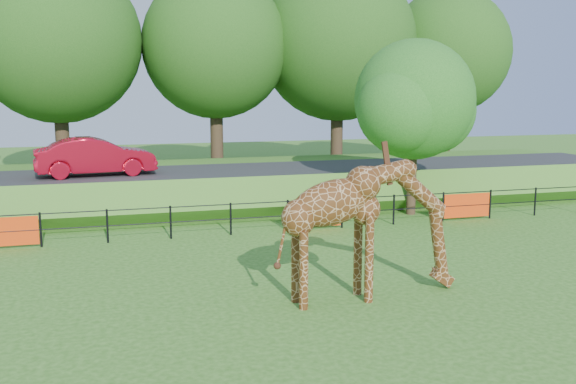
% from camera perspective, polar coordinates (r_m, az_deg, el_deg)
% --- Properties ---
extents(ground, '(90.00, 90.00, 0.00)m').
position_cam_1_polar(ground, '(14.31, 1.21, -10.80)').
color(ground, '#306519').
rests_on(ground, ground).
extents(giraffe, '(4.62, 1.08, 3.27)m').
position_cam_1_polar(giraffe, '(15.07, 7.24, -3.35)').
color(giraffe, '#522B11').
rests_on(giraffe, ground).
extents(perimeter_fence, '(28.07, 0.10, 1.10)m').
position_cam_1_polar(perimeter_fence, '(21.66, -5.12, -2.40)').
color(perimeter_fence, black).
rests_on(perimeter_fence, ground).
extents(embankment, '(40.00, 9.00, 1.30)m').
position_cam_1_polar(embankment, '(28.93, -7.98, 0.69)').
color(embankment, '#306519').
rests_on(embankment, ground).
extents(road, '(40.00, 5.00, 0.12)m').
position_cam_1_polar(road, '(27.36, -7.56, 1.71)').
color(road, '#28282A').
rests_on(road, embankment).
extents(car_red, '(4.82, 2.15, 1.54)m').
position_cam_1_polar(car_red, '(26.80, -16.74, 3.03)').
color(car_red, '#B00C21').
rests_on(car_red, road).
extents(visitor, '(0.60, 0.48, 1.43)m').
position_cam_1_polar(visitor, '(24.15, 4.32, -0.78)').
color(visitor, black).
rests_on(visitor, ground).
extents(tree_east, '(5.40, 4.71, 6.76)m').
position_cam_1_polar(tree_east, '(25.30, 11.30, 7.65)').
color(tree_east, '#372418').
rests_on(tree_east, ground).
extents(bg_tree_line, '(37.30, 8.80, 11.82)m').
position_cam_1_polar(bg_tree_line, '(35.40, -6.68, 12.88)').
color(bg_tree_line, '#372418').
rests_on(bg_tree_line, ground).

